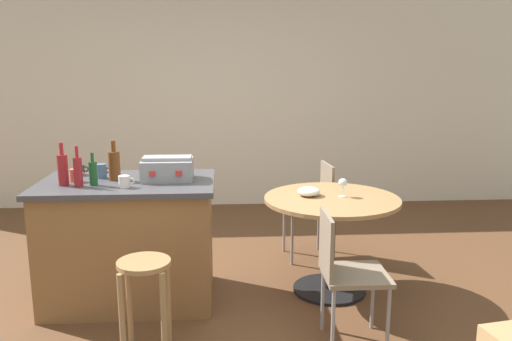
{
  "coord_description": "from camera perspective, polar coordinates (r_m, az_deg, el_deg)",
  "views": [
    {
      "loc": [
        0.09,
        -3.49,
        1.77
      ],
      "look_at": [
        0.35,
        0.35,
        0.97
      ],
      "focal_mm": 36.29,
      "sensor_mm": 36.0,
      "label": 1
    }
  ],
  "objects": [
    {
      "name": "cup_1",
      "position": [
        3.99,
        -19.33,
        -0.5
      ],
      "size": [
        0.11,
        0.07,
        0.09
      ],
      "color": "#DB6651",
      "rests_on": "kitchen_island"
    },
    {
      "name": "bottle_2",
      "position": [
        3.94,
        -15.34,
        0.59
      ],
      "size": [
        0.08,
        0.08,
        0.3
      ],
      "color": "#603314",
      "rests_on": "kitchen_island"
    },
    {
      "name": "dining_table",
      "position": [
        4.06,
        8.3,
        -5.39
      ],
      "size": [
        1.04,
        1.04,
        0.77
      ],
      "color": "black",
      "rests_on": "ground_plane"
    },
    {
      "name": "cup_3",
      "position": [
        4.05,
        -16.62,
        -0.05
      ],
      "size": [
        0.11,
        0.07,
        0.11
      ],
      "color": "#4C7099",
      "rests_on": "kitchen_island"
    },
    {
      "name": "serving_bowl",
      "position": [
        4.03,
        5.83,
        -2.31
      ],
      "size": [
        0.18,
        0.18,
        0.07
      ],
      "primitive_type": "ellipsoid",
      "color": "white",
      "rests_on": "dining_table"
    },
    {
      "name": "ground_plane",
      "position": [
        3.91,
        -4.94,
        -15.24
      ],
      "size": [
        8.8,
        8.8,
        0.0
      ],
      "primitive_type": "plane",
      "color": "brown"
    },
    {
      "name": "folding_chair_near",
      "position": [
        4.78,
        6.41,
        -3.47
      ],
      "size": [
        0.44,
        0.44,
        0.88
      ],
      "color": "#7F705B",
      "rests_on": "ground_plane"
    },
    {
      "name": "wooden_stool",
      "position": [
        3.26,
        -12.15,
        -12.47
      ],
      "size": [
        0.32,
        0.32,
        0.62
      ],
      "color": "#A37A4C",
      "rests_on": "ground_plane"
    },
    {
      "name": "bottle_3",
      "position": [
        3.88,
        -20.52,
        0.15
      ],
      "size": [
        0.07,
        0.07,
        0.3
      ],
      "color": "maroon",
      "rests_on": "kitchen_island"
    },
    {
      "name": "wine_glass",
      "position": [
        4.02,
        9.56,
        -1.39
      ],
      "size": [
        0.07,
        0.07,
        0.14
      ],
      "color": "silver",
      "rests_on": "dining_table"
    },
    {
      "name": "back_wall",
      "position": [
        6.5,
        -4.66,
        7.92
      ],
      "size": [
        8.0,
        0.1,
        2.7
      ],
      "primitive_type": "cube",
      "color": "silver",
      "rests_on": "ground_plane"
    },
    {
      "name": "bottle_0",
      "position": [
        3.81,
        -19.03,
        -0.05
      ],
      "size": [
        0.06,
        0.06,
        0.29
      ],
      "color": "maroon",
      "rests_on": "kitchen_island"
    },
    {
      "name": "cup_0",
      "position": [
        3.7,
        -14.3,
        -1.19
      ],
      "size": [
        0.11,
        0.08,
        0.08
      ],
      "color": "white",
      "rests_on": "kitchen_island"
    },
    {
      "name": "folding_chair_far",
      "position": [
        3.35,
        9.73,
        -10.51
      ],
      "size": [
        0.41,
        0.4,
        0.86
      ],
      "color": "#7F705B",
      "rests_on": "ground_plane"
    },
    {
      "name": "kitchen_island",
      "position": [
        4.03,
        -13.72,
        -7.53
      ],
      "size": [
        1.28,
        0.82,
        0.93
      ],
      "color": "olive",
      "rests_on": "ground_plane"
    },
    {
      "name": "bottle_1",
      "position": [
        3.81,
        -17.51,
        -0.24
      ],
      "size": [
        0.06,
        0.06,
        0.23
      ],
      "color": "#194C23",
      "rests_on": "kitchen_island"
    },
    {
      "name": "cup_2",
      "position": [
        4.22,
        -18.9,
        0.09
      ],
      "size": [
        0.12,
        0.08,
        0.08
      ],
      "color": "#383838",
      "rests_on": "kitchen_island"
    },
    {
      "name": "toolbox",
      "position": [
        3.87,
        -9.73,
        0.19
      ],
      "size": [
        0.37,
        0.28,
        0.18
      ],
      "color": "gray",
      "rests_on": "kitchen_island"
    }
  ]
}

